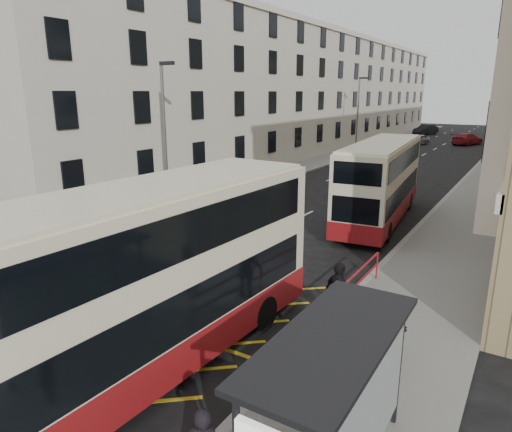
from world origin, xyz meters
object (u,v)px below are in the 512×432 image
Objects in this scene: white_van at (385,147)px; pedestrian_mid at (390,328)px; bus_shelter at (331,390)px; street_lamp_near at (165,131)px; double_decker_rear at (381,182)px; double_decker_front at (131,289)px; car_silver at (418,140)px; pedestrian_far at (339,295)px; car_red at (467,139)px; street_lamp_far at (358,111)px; car_dark at (426,130)px.

pedestrian_mid is at bearing -73.39° from white_van.
pedestrian_mid is at bearing 93.30° from bus_shelter.
bus_shelter is 0.53× the size of street_lamp_near.
double_decker_rear reaches higher than bus_shelter.
car_silver is (-6.05, 55.39, -1.68)m from double_decker_front.
pedestrian_far is at bearing -63.53° from car_silver.
car_silver is 0.74× the size of car_red.
double_decker_front reaches higher than white_van.
double_decker_rear is 6.35× the size of pedestrian_mid.
street_lamp_near reaches higher than bus_shelter.
street_lamp_far is at bearing -150.81° from white_van.
double_decker_rear is at bearing 90.36° from double_decker_front.
double_decker_rear is 2.77× the size of car_silver.
car_dark is at bearing 88.89° from street_lamp_near.
car_silver is (-11.22, 56.11, -1.48)m from bus_shelter.
white_van is 1.55× the size of car_silver.
car_red is at bearing 62.22° from street_lamp_far.
car_silver is at bearing 75.77° from street_lamp_far.
double_decker_rear is 41.97m from car_red.
white_van is at bearing -77.42° from car_silver.
pedestrian_far reaches higher than car_silver.
car_red is at bearing -36.69° from car_dark.
car_silver is (3.48, 13.72, -3.98)m from street_lamp_far.
pedestrian_mid is 68.40m from car_dark.
white_van is (-6.81, 43.18, -1.51)m from double_decker_front.
car_dark is at bearing 100.68° from pedestrian_mid.
street_lamp_near is at bearing -94.88° from white_van.
car_dark is at bearing 93.28° from white_van.
double_decker_front is (-5.17, 0.72, 0.20)m from bus_shelter.
double_decker_front is 6.90× the size of pedestrian_mid.
car_silver is (0.76, 12.21, -0.17)m from white_van.
car_red is at bearing 68.13° from white_van.
pedestrian_far reaches higher than white_van.
street_lamp_near is at bearing -90.00° from street_lamp_far.
double_decker_rear reaches higher than pedestrian_mid.
street_lamp_near is 44.04m from car_silver.
double_decker_front reaches higher than pedestrian_far.
street_lamp_near is at bearing 2.09° from pedestrian_far.
street_lamp_near is 1.00× the size of street_lamp_far.
double_decker_front is 43.74m from white_van.
double_decker_rear is at bearing -47.32° from pedestrian_far.
white_van is at bearing -65.80° from car_dark.
car_red is (8.92, 16.94, -3.88)m from street_lamp_far.
car_red is (-1.27, 41.93, -1.37)m from double_decker_rear.
street_lamp_near is 16.85m from pedestrian_mid.
double_decker_rear is (10.19, 5.01, -2.50)m from street_lamp_near.
double_decker_front is 1.94× the size of white_van.
street_lamp_far is 2.07× the size of car_silver.
car_silver is at bearing 86.47° from white_van.
pedestrian_mid reaches higher than car_silver.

